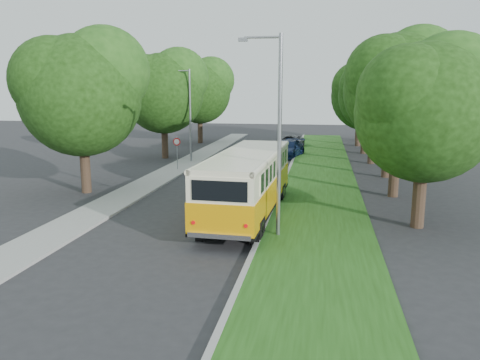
% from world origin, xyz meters
% --- Properties ---
extents(ground, '(120.00, 120.00, 0.00)m').
position_xyz_m(ground, '(0.00, 0.00, 0.00)').
color(ground, '#28282A').
rests_on(ground, ground).
extents(curb, '(0.20, 70.00, 0.15)m').
position_xyz_m(curb, '(3.60, 5.00, 0.07)').
color(curb, gray).
rests_on(curb, ground).
extents(grass_verge, '(4.50, 70.00, 0.13)m').
position_xyz_m(grass_verge, '(5.95, 5.00, 0.07)').
color(grass_verge, '#214913').
rests_on(grass_verge, ground).
extents(sidewalk, '(2.20, 70.00, 0.12)m').
position_xyz_m(sidewalk, '(-4.80, 5.00, 0.06)').
color(sidewalk, gray).
rests_on(sidewalk, ground).
extents(treeline, '(24.27, 41.91, 9.46)m').
position_xyz_m(treeline, '(3.15, 17.99, 5.93)').
color(treeline, '#332319').
rests_on(treeline, ground).
extents(lamppost_near, '(1.71, 0.16, 8.00)m').
position_xyz_m(lamppost_near, '(4.21, -2.50, 4.37)').
color(lamppost_near, gray).
rests_on(lamppost_near, ground).
extents(lamppost_far, '(1.71, 0.16, 7.50)m').
position_xyz_m(lamppost_far, '(-4.70, 16.00, 4.12)').
color(lamppost_far, gray).
rests_on(lamppost_far, ground).
extents(warning_sign, '(0.56, 0.10, 2.50)m').
position_xyz_m(warning_sign, '(-4.50, 11.98, 1.71)').
color(warning_sign, gray).
rests_on(warning_sign, ground).
extents(vintage_bus, '(3.13, 10.60, 3.12)m').
position_xyz_m(vintage_bus, '(2.58, 0.46, 1.56)').
color(vintage_bus, '#F2A207').
rests_on(vintage_bus, ground).
extents(car_silver, '(2.45, 4.67, 1.51)m').
position_xyz_m(car_silver, '(2.42, 11.73, 0.76)').
color(car_silver, silver).
rests_on(car_silver, ground).
extents(car_white, '(2.88, 4.38, 1.36)m').
position_xyz_m(car_white, '(1.75, 13.47, 0.68)').
color(car_white, silver).
rests_on(car_white, ground).
extents(car_blue, '(3.11, 5.36, 1.46)m').
position_xyz_m(car_blue, '(3.00, 20.60, 0.73)').
color(car_blue, '#12234F').
rests_on(car_blue, ground).
extents(car_grey, '(2.93, 5.11, 1.34)m').
position_xyz_m(car_grey, '(2.76, 26.44, 0.67)').
color(car_grey, slate).
rests_on(car_grey, ground).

